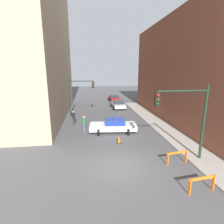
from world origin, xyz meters
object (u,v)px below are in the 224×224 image
at_px(traffic_light_near, 189,112).
at_px(parked_car_mid, 114,98).
at_px(barrier_front, 202,182).
at_px(traffic_light_far, 78,92).
at_px(parked_car_near, 118,104).
at_px(pedestrian_crossing, 84,124).
at_px(traffic_cone, 119,140).
at_px(police_car, 113,125).
at_px(barrier_mid, 177,156).
at_px(pedestrian_corner, 73,118).

xyz_separation_m(traffic_light_near, parked_car_mid, (-1.43, 24.59, -2.86)).
bearing_deg(barrier_front, traffic_light_far, 113.14).
bearing_deg(parked_car_near, barrier_front, -89.36).
relative_size(pedestrian_crossing, barrier_front, 1.04).
relative_size(parked_car_mid, pedestrian_crossing, 2.63).
relative_size(traffic_light_far, traffic_cone, 7.93).
distance_m(traffic_light_near, parked_car_mid, 24.79).
distance_m(traffic_light_near, barrier_front, 4.42).
bearing_deg(police_car, traffic_cone, -173.10).
distance_m(parked_car_near, traffic_cone, 14.41).
bearing_deg(barrier_mid, police_car, 116.61).
height_order(pedestrian_corner, traffic_cone, pedestrian_corner).
bearing_deg(police_car, traffic_light_far, 33.58).
xyz_separation_m(traffic_light_far, barrier_mid, (7.30, -13.93, -2.78)).
bearing_deg(barrier_mid, traffic_light_far, 117.66).
bearing_deg(pedestrian_corner, barrier_mid, 38.33).
bearing_deg(police_car, barrier_mid, -148.45).
bearing_deg(traffic_light_far, pedestrian_crossing, -81.84).
height_order(pedestrian_crossing, barrier_mid, pedestrian_crossing).
relative_size(parked_car_near, barrier_mid, 2.74).
bearing_deg(parked_car_mid, barrier_mid, -90.79).
relative_size(police_car, traffic_cone, 7.38).
bearing_deg(parked_car_mid, barrier_front, -91.22).
height_order(parked_car_mid, pedestrian_crossing, pedestrian_crossing).
bearing_deg(pedestrian_crossing, barrier_front, -34.36).
bearing_deg(parked_car_near, traffic_light_near, -86.17).
distance_m(traffic_light_near, police_car, 8.12).
relative_size(traffic_light_far, pedestrian_crossing, 3.13).
distance_m(parked_car_mid, pedestrian_corner, 16.65).
xyz_separation_m(police_car, pedestrian_crossing, (-2.96, 0.58, 0.14)).
height_order(traffic_light_far, pedestrian_corner, traffic_light_far).
bearing_deg(barrier_mid, parked_car_mid, 91.61).
bearing_deg(traffic_light_far, parked_car_near, 34.31).
bearing_deg(pedestrian_corner, traffic_light_near, 41.96).
bearing_deg(pedestrian_corner, parked_car_mid, 155.73).
height_order(traffic_light_near, traffic_cone, traffic_light_near).
height_order(barrier_mid, traffic_cone, barrier_mid).
relative_size(traffic_light_far, pedestrian_corner, 3.13).
xyz_separation_m(traffic_light_far, police_car, (3.91, -7.15, -2.67)).
distance_m(traffic_light_far, pedestrian_crossing, 7.11).
bearing_deg(parked_car_near, traffic_cone, -100.86).
relative_size(traffic_light_far, barrier_front, 3.26).
relative_size(parked_car_near, pedestrian_corner, 2.62).
bearing_deg(pedestrian_crossing, traffic_light_near, -20.35).
xyz_separation_m(pedestrian_crossing, pedestrian_corner, (-1.30, 2.48, 0.00)).
relative_size(police_car, parked_car_near, 1.11).
distance_m(parked_car_near, barrier_front, 21.08).
relative_size(pedestrian_corner, barrier_mid, 1.04).
bearing_deg(traffic_cone, parked_car_near, 80.94).
bearing_deg(pedestrian_corner, police_car, 54.79).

